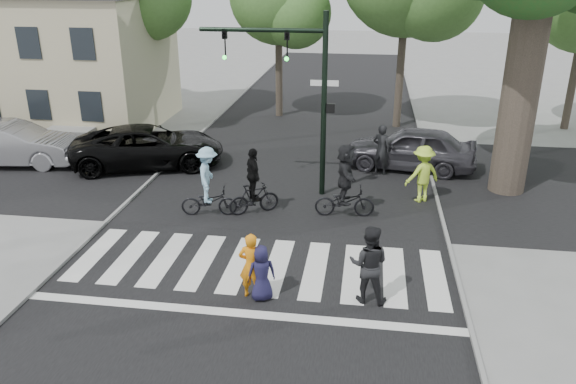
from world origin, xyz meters
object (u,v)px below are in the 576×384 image
object	(u,v)px
cyclist_left	(208,186)
car_grey	(411,148)
pedestrian_child	(261,273)
cyclist_right	(345,185)
pedestrian_adult	(369,264)
car_suv	(148,146)
pedestrian_woman	(251,266)
cyclist_mid	(254,187)
car_silver	(12,144)
traffic_signal	(298,79)

from	to	relation	value
cyclist_left	car_grey	size ratio (longest dim) A/B	0.46
pedestrian_child	cyclist_right	xyz separation A→B (m)	(1.65, 5.02, 0.35)
pedestrian_adult	cyclist_right	size ratio (longest dim) A/B	0.81
cyclist_right	car_suv	xyz separation A→B (m)	(-7.76, 3.64, -0.25)
pedestrian_woman	car_suv	xyz separation A→B (m)	(-5.87, 8.59, -0.02)
pedestrian_woman	cyclist_mid	xyz separation A→B (m)	(-0.93, 4.75, 0.06)
pedestrian_child	car_suv	bearing A→B (deg)	-77.14
pedestrian_woman	pedestrian_child	world-z (taller)	pedestrian_woman
car_suv	car_silver	xyz separation A→B (m)	(-5.29, -0.62, 0.04)
traffic_signal	pedestrian_child	size ratio (longest dim) A/B	4.38
car_grey	pedestrian_adult	bearing A→B (deg)	-0.04
pedestrian_child	cyclist_mid	bearing A→B (deg)	-98.67
car_suv	car_grey	xyz separation A→B (m)	(10.01, 1.17, 0.03)
car_silver	cyclist_right	bearing A→B (deg)	-110.20
cyclist_right	car_silver	distance (m)	13.40
cyclist_left	cyclist_mid	xyz separation A→B (m)	(1.35, 0.35, -0.09)
car_grey	cyclist_mid	bearing A→B (deg)	-36.64
pedestrian_adult	car_silver	size ratio (longest dim) A/B	0.37
cyclist_mid	car_suv	bearing A→B (deg)	142.14
cyclist_right	cyclist_left	bearing A→B (deg)	-172.55
pedestrian_adult	pedestrian_woman	bearing A→B (deg)	10.96
pedestrian_child	pedestrian_adult	size ratio (longest dim) A/B	0.73
pedestrian_woman	car_silver	distance (m)	13.71
pedestrian_child	cyclist_mid	size ratio (longest dim) A/B	0.64
pedestrian_woman	cyclist_right	xyz separation A→B (m)	(1.90, 4.94, 0.22)
traffic_signal	car_suv	bearing A→B (deg)	162.32
car_grey	car_suv	bearing A→B (deg)	-74.63
cyclist_right	car_grey	bearing A→B (deg)	64.94
cyclist_left	car_grey	world-z (taller)	cyclist_left
car_suv	car_silver	distance (m)	5.32
pedestrian_adult	traffic_signal	bearing A→B (deg)	-62.88
car_suv	car_silver	world-z (taller)	car_silver
car_suv	traffic_signal	bearing A→B (deg)	-124.94
pedestrian_adult	car_silver	distance (m)	15.85
car_silver	cyclist_left	bearing A→B (deg)	-119.05
cyclist_left	car_silver	distance (m)	9.58
cyclist_left	car_silver	size ratio (longest dim) A/B	0.43
pedestrian_adult	car_grey	xyz separation A→B (m)	(1.47, 9.53, -0.12)
pedestrian_adult	pedestrian_child	bearing A→B (deg)	13.13
pedestrian_child	cyclist_mid	xyz separation A→B (m)	(-1.18, 4.82, 0.19)
pedestrian_child	car_grey	size ratio (longest dim) A/B	0.28
traffic_signal	cyclist_left	bearing A→B (deg)	-137.63
cyclist_right	car_silver	xyz separation A→B (m)	(-13.05, 3.03, -0.20)
pedestrian_woman	pedestrian_adult	distance (m)	2.69
cyclist_right	car_silver	size ratio (longest dim) A/B	0.46
pedestrian_child	pedestrian_adult	world-z (taller)	pedestrian_adult
cyclist_left	car_grey	bearing A→B (deg)	39.86
pedestrian_child	car_suv	xyz separation A→B (m)	(-6.12, 8.66, 0.11)
traffic_signal	car_suv	distance (m)	7.09
traffic_signal	cyclist_right	distance (m)	3.74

